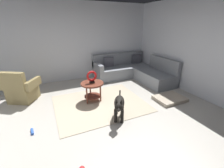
# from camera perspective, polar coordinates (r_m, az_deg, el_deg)

# --- Properties ---
(ground_plane) EXTENTS (6.00, 6.00, 0.10)m
(ground_plane) POSITION_cam_1_polar(r_m,az_deg,el_deg) (3.52, -2.67, -13.66)
(ground_plane) COLOR #B7B2A8
(wall_back) EXTENTS (6.00, 0.12, 2.70)m
(wall_back) POSITION_cam_1_polar(r_m,az_deg,el_deg) (5.73, -14.45, 14.86)
(wall_back) COLOR silver
(wall_back) RESTS_ON ground_plane
(wall_right) EXTENTS (0.12, 6.00, 2.70)m
(wall_right) POSITION_cam_1_polar(r_m,az_deg,el_deg) (4.83, 31.99, 11.04)
(wall_right) COLOR silver
(wall_right) RESTS_ON ground_plane
(area_rug) EXTENTS (2.30, 1.90, 0.01)m
(area_rug) POSITION_cam_1_polar(r_m,az_deg,el_deg) (4.09, -4.45, -7.28)
(area_rug) COLOR #BCAD93
(area_rug) RESTS_ON ground_plane
(sectional_couch) EXTENTS (2.20, 2.25, 0.88)m
(sectional_couch) POSITION_cam_1_polar(r_m,az_deg,el_deg) (5.83, 7.96, 4.76)
(sectional_couch) COLOR gray
(sectional_couch) RESTS_ON ground_plane
(armchair) EXTENTS (0.99, 0.92, 0.88)m
(armchair) POSITION_cam_1_polar(r_m,az_deg,el_deg) (4.76, -30.92, -1.93)
(armchair) COLOR olive
(armchair) RESTS_ON ground_plane
(side_table) EXTENTS (0.60, 0.60, 0.54)m
(side_table) POSITION_cam_1_polar(r_m,az_deg,el_deg) (4.06, -7.42, -1.14)
(side_table) COLOR brown
(side_table) RESTS_ON ground_plane
(torus_sculpture) EXTENTS (0.28, 0.08, 0.33)m
(torus_sculpture) POSITION_cam_1_polar(r_m,az_deg,el_deg) (3.95, -7.63, 2.78)
(torus_sculpture) COLOR black
(torus_sculpture) RESTS_ON side_table
(dog_bed_mat) EXTENTS (0.80, 0.60, 0.09)m
(dog_bed_mat) POSITION_cam_1_polar(r_m,az_deg,el_deg) (4.53, 20.89, -5.15)
(dog_bed_mat) COLOR #B2A38E
(dog_bed_mat) RESTS_ON ground_plane
(dog) EXTENTS (0.47, 0.76, 0.63)m
(dog) POSITION_cam_1_polar(r_m,az_deg,el_deg) (3.28, 2.72, -7.71)
(dog) COLOR black
(dog) RESTS_ON ground_plane
(dog_toy_rope) EXTENTS (0.07, 0.18, 0.05)m
(dog_toy_rope) POSITION_cam_1_polar(r_m,az_deg,el_deg) (3.48, -27.82, -15.54)
(dog_toy_rope) COLOR blue
(dog_toy_rope) RESTS_ON ground_plane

